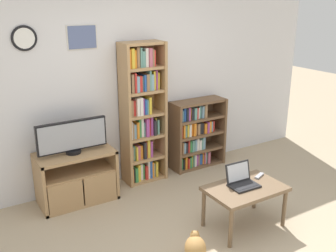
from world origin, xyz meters
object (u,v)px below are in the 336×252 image
television (72,137)px  bookshelf_short (194,134)px  tv_stand (77,177)px  laptop (241,180)px  cat (195,248)px  coffee_table (245,192)px  remote_near_laptop (259,176)px  bookshelf_tall (141,114)px

television → bookshelf_short: bearing=4.1°
tv_stand → laptop: size_ratio=2.88×
cat → tv_stand: bearing=138.4°
tv_stand → coffee_table: 2.00m
bookshelf_short → remote_near_laptop: bookshelf_short is taller
tv_stand → bookshelf_short: bearing=4.0°
remote_near_laptop → cat: size_ratio=0.35×
bookshelf_tall → cat: 2.00m
tv_stand → remote_near_laptop: (1.66, -1.36, 0.16)m
bookshelf_short → laptop: (-0.46, -1.54, 0.04)m
television → coffee_table: 2.06m
television → cat: 1.91m
tv_stand → bookshelf_short: size_ratio=0.92×
television → laptop: television is taller
remote_near_laptop → cat: (-1.08, -0.30, -0.36)m
television → cat: television is taller
coffee_table → bookshelf_tall: bearing=104.0°
bookshelf_tall → remote_near_laptop: 1.71m
laptop → cat: (-0.77, -0.25, -0.41)m
laptop → remote_near_laptop: 0.32m
remote_near_laptop → cat: remote_near_laptop is taller
tv_stand → coffee_table: bearing=-47.4°
bookshelf_tall → cat: (-0.37, -1.79, -0.81)m
laptop → cat: laptop is taller
television → bookshelf_short: size_ratio=0.83×
remote_near_laptop → coffee_table: bearing=-92.3°
coffee_table → remote_near_laptop: (0.31, 0.11, 0.07)m
tv_stand → television: 0.52m
coffee_table → remote_near_laptop: 0.33m
tv_stand → cat: bearing=-70.7°
laptop → remote_near_laptop: size_ratio=1.93×
bookshelf_short → cat: bearing=-124.3°
remote_near_laptop → tv_stand: bearing=-151.7°
coffee_table → cat: coffee_table is taller
tv_stand → cat: (0.58, -1.66, -0.20)m
bookshelf_short → remote_near_laptop: (-0.14, -1.49, -0.01)m
coffee_table → bookshelf_short: bearing=74.3°
bookshelf_tall → laptop: (0.39, -1.54, -0.40)m
bookshelf_short → cat: bookshelf_short is taller
television → coffee_table: bearing=-47.0°
tv_stand → coffee_table: size_ratio=1.10×
bookshelf_tall → cat: bearing=-101.7°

